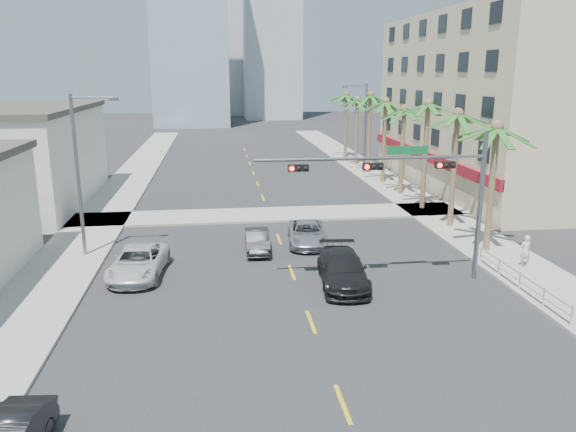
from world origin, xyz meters
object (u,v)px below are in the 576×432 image
Objects in this scene: traffic_signal_mast at (419,181)px; car_parked_far at (138,262)px; car_lane_left at (257,241)px; car_lane_center at (307,233)px; pedestrian at (525,251)px; car_lane_right at (343,269)px.

car_parked_far is at bearing 169.44° from traffic_signal_mast.
traffic_signal_mast is at bearing -37.54° from car_lane_left.
car_lane_center is 2.83× the size of pedestrian.
pedestrian is at bearing 9.10° from traffic_signal_mast.
car_lane_left is at bearing -24.16° from pedestrian.
pedestrian is at bearing 10.92° from car_lane_right.
car_lane_left is 3.26m from car_lane_center.
car_lane_left is at bearing 128.40° from car_lane_right.
traffic_signal_mast is at bearing -52.72° from car_lane_center.
traffic_signal_mast is at bearing 4.20° from pedestrian.
car_lane_right is at bearing -8.24° from car_parked_far.
car_lane_left is 2.22× the size of pedestrian.
car_lane_right is at bearing -78.74° from car_lane_center.
car_lane_left is (6.29, 3.30, -0.11)m from car_parked_far.
traffic_signal_mast reaches higher than car_parked_far.
car_lane_center is (9.37, 4.33, -0.06)m from car_parked_far.
traffic_signal_mast reaches higher than pedestrian.
traffic_signal_mast is 2.06× the size of car_lane_right.
car_lane_center is at bearing 100.91° from car_lane_right.
car_parked_far is (-13.58, 2.53, -4.33)m from traffic_signal_mast.
car_lane_center is (-4.21, 6.86, -4.39)m from traffic_signal_mast.
car_lane_right reaches higher than car_parked_far.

